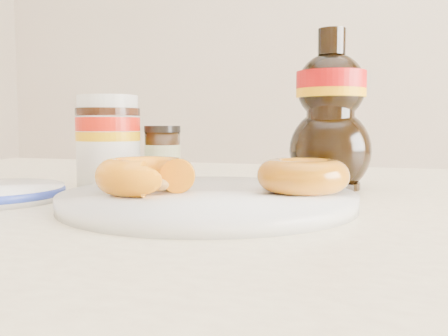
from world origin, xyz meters
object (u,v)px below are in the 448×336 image
(plate, at_px, (208,198))
(dark_jar, at_px, (163,155))
(dining_table, at_px, (221,262))
(donut_bitten, at_px, (146,176))
(donut_whole, at_px, (303,176))
(syrup_bottle, at_px, (330,110))
(nutella_jar, at_px, (108,137))

(plate, xyz_separation_m, dark_jar, (-0.13, 0.16, 0.03))
(dining_table, relative_size, donut_bitten, 14.04)
(dining_table, height_order, donut_whole, donut_whole)
(donut_bitten, distance_m, syrup_bottle, 0.27)
(dark_jar, bearing_deg, syrup_bottle, 5.10)
(plate, bearing_deg, syrup_bottle, 61.36)
(plate, distance_m, donut_bitten, 0.07)
(donut_bitten, distance_m, dark_jar, 0.20)
(dining_table, height_order, dark_jar, dark_jar)
(plate, xyz_separation_m, nutella_jar, (-0.19, 0.12, 0.06))
(donut_whole, height_order, nutella_jar, nutella_jar)
(donut_bitten, distance_m, donut_whole, 0.16)
(donut_bitten, bearing_deg, donut_whole, 8.42)
(dining_table, distance_m, syrup_bottle, 0.24)
(dining_table, height_order, nutella_jar, nutella_jar)
(syrup_bottle, bearing_deg, plate, -118.64)
(donut_whole, relative_size, dark_jar, 1.15)
(plate, distance_m, nutella_jar, 0.23)
(syrup_bottle, distance_m, dark_jar, 0.24)
(dining_table, distance_m, donut_bitten, 0.17)
(plate, height_order, donut_bitten, donut_bitten)
(dining_table, xyz_separation_m, nutella_jar, (-0.17, 0.03, 0.15))
(syrup_bottle, height_order, dark_jar, syrup_bottle)
(dining_table, bearing_deg, plate, -78.77)
(nutella_jar, xyz_separation_m, syrup_bottle, (0.29, 0.06, 0.04))
(nutella_jar, height_order, syrup_bottle, syrup_bottle)
(nutella_jar, bearing_deg, plate, -32.38)
(dark_jar, bearing_deg, donut_bitten, -68.70)
(plate, height_order, dark_jar, dark_jar)
(donut_whole, distance_m, nutella_jar, 0.30)
(syrup_bottle, xyz_separation_m, dark_jar, (-0.23, -0.02, -0.06))
(donut_whole, distance_m, syrup_bottle, 0.17)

